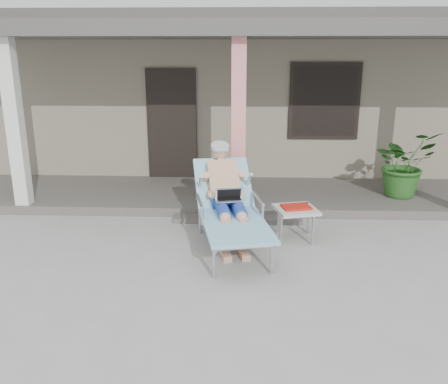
{
  "coord_description": "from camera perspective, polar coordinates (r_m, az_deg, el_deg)",
  "views": [
    {
      "loc": [
        0.06,
        -5.12,
        2.56
      ],
      "look_at": [
        -0.16,
        0.6,
        0.85
      ],
      "focal_mm": 38.0,
      "sensor_mm": 36.0,
      "label": 1
    }
  ],
  "objects": [
    {
      "name": "side_table",
      "position": [
        6.69,
        8.64,
        -2.29
      ],
      "size": [
        0.66,
        0.66,
        0.49
      ],
      "rotation": [
        0.0,
        0.0,
        0.24
      ],
      "color": "beige",
      "rests_on": "ground"
    },
    {
      "name": "lounger",
      "position": [
        6.36,
        0.54,
        1.01
      ],
      "size": [
        1.18,
        2.19,
        1.38
      ],
      "rotation": [
        0.0,
        0.0,
        0.2
      ],
      "color": "#B7B7BC",
      "rests_on": "ground"
    },
    {
      "name": "ground",
      "position": [
        5.73,
        1.42,
        -9.94
      ],
      "size": [
        60.0,
        60.0,
        0.0
      ],
      "primitive_type": "plane",
      "color": "#9E9E99",
      "rests_on": "ground"
    },
    {
      "name": "potted_palm",
      "position": [
        8.65,
        20.8,
        3.23
      ],
      "size": [
        1.27,
        1.2,
        1.13
      ],
      "primitive_type": "imported",
      "rotation": [
        0.0,
        0.0,
        0.37
      ],
      "color": "#26591E",
      "rests_on": "porch_deck"
    },
    {
      "name": "porch_deck",
      "position": [
        8.49,
        1.73,
        -0.39
      ],
      "size": [
        10.0,
        2.0,
        0.15
      ],
      "primitive_type": "cube",
      "color": "#605B56",
      "rests_on": "ground"
    },
    {
      "name": "porch_overhang",
      "position": [
        8.07,
        1.9,
        18.24
      ],
      "size": [
        10.0,
        2.3,
        2.85
      ],
      "color": "silver",
      "rests_on": "porch_deck"
    },
    {
      "name": "house",
      "position": [
        11.65,
        1.97,
        12.22
      ],
      "size": [
        10.4,
        5.4,
        3.3
      ],
      "color": "gray",
      "rests_on": "ground"
    },
    {
      "name": "porch_step",
      "position": [
        7.41,
        1.64,
        -3.27
      ],
      "size": [
        2.0,
        0.3,
        0.07
      ],
      "primitive_type": "cube",
      "color": "#605B56",
      "rests_on": "ground"
    }
  ]
}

